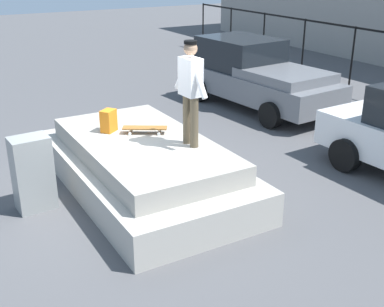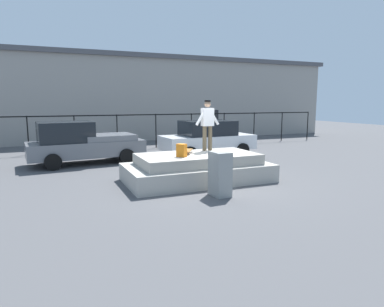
{
  "view_description": "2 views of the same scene",
  "coord_description": "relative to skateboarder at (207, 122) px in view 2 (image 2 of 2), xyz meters",
  "views": [
    {
      "loc": [
        7.29,
        -2.93,
        3.87
      ],
      "look_at": [
        0.36,
        1.08,
        0.66
      ],
      "focal_mm": 46.37,
      "sensor_mm": 36.0,
      "label": 1
    },
    {
      "loc": [
        -4.58,
        -9.63,
        2.59
      ],
      "look_at": [
        -0.06,
        0.92,
        0.84
      ],
      "focal_mm": 31.79,
      "sensor_mm": 36.0,
      "label": 2
    }
  ],
  "objects": [
    {
      "name": "ground_plane",
      "position": [
        -0.53,
        -0.96,
        -1.9
      ],
      "size": [
        60.0,
        60.0,
        0.0
      ],
      "primitive_type": "plane",
      "color": "#4C4C4F"
    },
    {
      "name": "concrete_ledge",
      "position": [
        -0.63,
        -0.59,
        -1.49
      ],
      "size": [
        4.68,
        2.46,
        0.9
      ],
      "color": "#ADA89E",
      "rests_on": "ground_plane"
    },
    {
      "name": "skateboarder",
      "position": [
        0.0,
        0.0,
        0.0
      ],
      "size": [
        0.92,
        0.26,
        1.74
      ],
      "color": "brown",
      "rests_on": "concrete_ledge"
    },
    {
      "name": "skateboard",
      "position": [
        -0.9,
        -0.42,
        -0.9
      ],
      "size": [
        0.58,
        0.78,
        0.12
      ],
      "color": "brown",
      "rests_on": "concrete_ledge"
    },
    {
      "name": "backpack",
      "position": [
        -1.33,
        -0.94,
        -0.8
      ],
      "size": [
        0.33,
        0.34,
        0.4
      ],
      "primitive_type": "cube",
      "rotation": [
        0.0,
        0.0,
        5.36
      ],
      "color": "orange",
      "rests_on": "concrete_ledge"
    },
    {
      "name": "car_grey_pickup_near",
      "position": [
        -3.78,
        4.18,
        -1.02
      ],
      "size": [
        4.8,
        2.36,
        1.78
      ],
      "color": "slate",
      "rests_on": "ground_plane"
    },
    {
      "name": "car_white_sedan_mid",
      "position": [
        1.97,
        4.06,
        -1.04
      ],
      "size": [
        4.53,
        2.28,
        1.69
      ],
      "color": "white",
      "rests_on": "ground_plane"
    },
    {
      "name": "utility_box",
      "position": [
        -0.79,
        -2.47,
        -1.29
      ],
      "size": [
        0.47,
        0.62,
        1.23
      ],
      "primitive_type": "cube",
      "rotation": [
        0.0,
        0.0,
        0.05
      ],
      "color": "gray",
      "rests_on": "ground_plane"
    },
    {
      "name": "fence_row",
      "position": [
        -0.53,
        7.85,
        -0.57
      ],
      "size": [
        24.06,
        0.06,
        1.91
      ],
      "color": "black",
      "rests_on": "ground_plane"
    },
    {
      "name": "warehouse_building",
      "position": [
        -0.53,
        14.93,
        0.97
      ],
      "size": [
        32.79,
        7.27,
        5.73
      ],
      "color": "gray",
      "rests_on": "ground_plane"
    }
  ]
}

